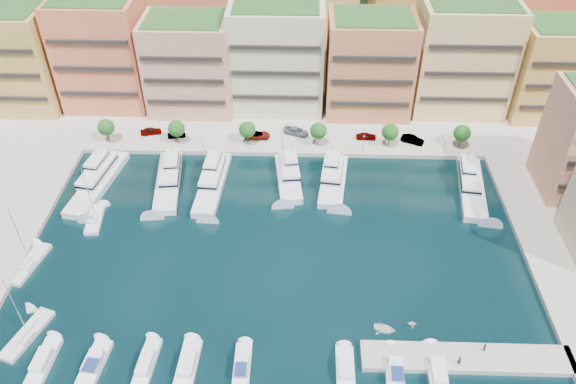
{
  "coord_description": "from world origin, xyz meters",
  "views": [
    {
      "loc": [
        4.39,
        -72.36,
        73.83
      ],
      "look_at": [
        1.89,
        10.18,
        6.0
      ],
      "focal_mm": 35.0,
      "sensor_mm": 36.0,
      "label": 1
    }
  ],
  "objects_px": {
    "yacht_6": "(471,184)",
    "tender_0": "(384,329)",
    "lamppost_0": "(122,137)",
    "person_0": "(459,360)",
    "car_5": "(412,140)",
    "yacht_3": "(288,175)",
    "tree_2": "(247,130)",
    "car_4": "(366,136)",
    "sailboat_0": "(27,335)",
    "yacht_2": "(213,180)",
    "cruiser_2": "(146,365)",
    "cruiser_0": "(44,362)",
    "tree_3": "(318,131)",
    "yacht_4": "(333,178)",
    "lamppost_3": "(364,141)",
    "tree_1": "(176,128)",
    "cruiser_4": "(242,367)",
    "lamppost_4": "(445,142)",
    "cruiser_3": "(188,366)",
    "tree_5": "(462,133)",
    "tender_1": "(412,323)",
    "car_0": "(151,131)",
    "yacht_1": "(169,179)",
    "car_1": "(177,135)",
    "lamppost_1": "(202,138)",
    "cruiser_6": "(345,370)",
    "tree_4": "(390,132)",
    "cruiser_7": "(395,371)",
    "cruiser_1": "(95,363)",
    "person_1": "(484,347)",
    "cruiser_8": "(437,372)",
    "sailboat_2": "(95,220)",
    "lamppost_2": "(282,139)",
    "tree_0": "(106,127)",
    "car_3": "(296,131)"
  },
  "relations": [
    {
      "from": "cruiser_0",
      "to": "yacht_3",
      "type": "bearing_deg",
      "value": 52.54
    },
    {
      "from": "car_5",
      "to": "yacht_3",
      "type": "bearing_deg",
      "value": 139.82
    },
    {
      "from": "cruiser_0",
      "to": "person_0",
      "type": "relative_size",
      "value": 4.93
    },
    {
      "from": "lamppost_2",
      "to": "cruiser_7",
      "type": "height_order",
      "value": "lamppost_2"
    },
    {
      "from": "lamppost_0",
      "to": "cruiser_7",
      "type": "bearing_deg",
      "value": -45.54
    },
    {
      "from": "yacht_2",
      "to": "cruiser_2",
      "type": "bearing_deg",
      "value": -95.32
    },
    {
      "from": "lamppost_4",
      "to": "car_3",
      "type": "relative_size",
      "value": 0.71
    },
    {
      "from": "tree_2",
      "to": "lamppost_0",
      "type": "distance_m",
      "value": 28.11
    },
    {
      "from": "lamppost_4",
      "to": "cruiser_3",
      "type": "relative_size",
      "value": 0.47
    },
    {
      "from": "tender_0",
      "to": "person_0",
      "type": "bearing_deg",
      "value": -107.73
    },
    {
      "from": "tree_3",
      "to": "tender_0",
      "type": "xyz_separation_m",
      "value": [
        10.07,
        -50.36,
        -4.38
      ]
    },
    {
      "from": "sailboat_0",
      "to": "car_5",
      "type": "relative_size",
      "value": 2.54
    },
    {
      "from": "cruiser_8",
      "to": "tree_2",
      "type": "bearing_deg",
      "value": 119.62
    },
    {
      "from": "cruiser_4",
      "to": "tender_1",
      "type": "height_order",
      "value": "cruiser_4"
    },
    {
      "from": "cruiser_2",
      "to": "tender_1",
      "type": "distance_m",
      "value": 41.87
    },
    {
      "from": "yacht_2",
      "to": "cruiser_6",
      "type": "xyz_separation_m",
      "value": [
        25.63,
        -44.19,
        -0.66
      ]
    },
    {
      "from": "lamppost_4",
      "to": "car_0",
      "type": "height_order",
      "value": "lamppost_4"
    },
    {
      "from": "lamppost_1",
      "to": "cruiser_0",
      "type": "relative_size",
      "value": 0.49
    },
    {
      "from": "sailboat_0",
      "to": "car_5",
      "type": "distance_m",
      "value": 87.22
    },
    {
      "from": "tree_0",
      "to": "cruiser_7",
      "type": "bearing_deg",
      "value": -44.68
    },
    {
      "from": "lamppost_0",
      "to": "lamppost_4",
      "type": "relative_size",
      "value": 1.0
    },
    {
      "from": "lamppost_1",
      "to": "cruiser_6",
      "type": "bearing_deg",
      "value": -62.17
    },
    {
      "from": "tree_5",
      "to": "tender_1",
      "type": "height_order",
      "value": "tree_5"
    },
    {
      "from": "tree_4",
      "to": "yacht_3",
      "type": "xyz_separation_m",
      "value": [
        -22.36,
        -11.76,
        -3.53
      ]
    },
    {
      "from": "tender_1",
      "to": "car_5",
      "type": "distance_m",
      "value": 51.12
    },
    {
      "from": "lamppost_3",
      "to": "cruiser_2",
      "type": "bearing_deg",
      "value": -123.05
    },
    {
      "from": "tree_3",
      "to": "yacht_4",
      "type": "distance_m",
      "value": 13.3
    },
    {
      "from": "cruiser_3",
      "to": "car_4",
      "type": "distance_m",
      "value": 68.39
    },
    {
      "from": "car_4",
      "to": "cruiser_6",
      "type": "bearing_deg",
      "value": 172.0
    },
    {
      "from": "lamppost_0",
      "to": "person_0",
      "type": "height_order",
      "value": "lamppost_0"
    },
    {
      "from": "yacht_2",
      "to": "car_5",
      "type": "bearing_deg",
      "value": 19.35
    },
    {
      "from": "lamppost_4",
      "to": "person_1",
      "type": "xyz_separation_m",
      "value": [
        -3.45,
        -52.04,
        -2.01
      ]
    },
    {
      "from": "tender_0",
      "to": "lamppost_0",
      "type": "bearing_deg",
      "value": 62.97
    },
    {
      "from": "tree_3",
      "to": "lamppost_2",
      "type": "height_order",
      "value": "tree_3"
    },
    {
      "from": "cruiser_2",
      "to": "sailboat_0",
      "type": "height_order",
      "value": "sailboat_0"
    },
    {
      "from": "person_0",
      "to": "tree_2",
      "type": "bearing_deg",
      "value": -8.31
    },
    {
      "from": "car_0",
      "to": "yacht_1",
      "type": "bearing_deg",
      "value": -169.64
    },
    {
      "from": "tree_5",
      "to": "car_1",
      "type": "relative_size",
      "value": 1.38
    },
    {
      "from": "yacht_2",
      "to": "tree_3",
      "type": "bearing_deg",
      "value": 32.06
    },
    {
      "from": "yacht_6",
      "to": "tender_0",
      "type": "height_order",
      "value": "yacht_6"
    },
    {
      "from": "yacht_3",
      "to": "tender_0",
      "type": "distance_m",
      "value": 41.96
    },
    {
      "from": "tree_5",
      "to": "cruiser_8",
      "type": "height_order",
      "value": "tree_5"
    },
    {
      "from": "tree_2",
      "to": "car_4",
      "type": "distance_m",
      "value": 27.44
    },
    {
      "from": "tree_4",
      "to": "cruiser_7",
      "type": "distance_m",
      "value": 58.49
    },
    {
      "from": "tree_1",
      "to": "cruiser_4",
      "type": "relative_size",
      "value": 0.7
    },
    {
      "from": "lamppost_2",
      "to": "cruiser_0",
      "type": "relative_size",
      "value": 0.49
    },
    {
      "from": "yacht_4",
      "to": "car_1",
      "type": "relative_size",
      "value": 4.29
    },
    {
      "from": "lamppost_4",
      "to": "cruiser_1",
      "type": "bearing_deg",
      "value": -138.07
    },
    {
      "from": "sailboat_2",
      "to": "lamppost_4",
      "type": "bearing_deg",
      "value": 18.42
    },
    {
      "from": "person_1",
      "to": "yacht_6",
      "type": "bearing_deg",
      "value": -126.03
    }
  ]
}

